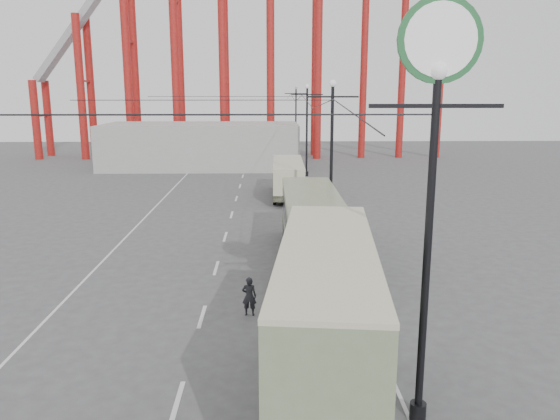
{
  "coord_description": "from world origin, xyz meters",
  "views": [
    {
      "loc": [
        1.61,
        -16.03,
        8.65
      ],
      "look_at": [
        2.19,
        9.79,
        3.0
      ],
      "focal_mm": 35.0,
      "sensor_mm": 36.0,
      "label": 1
    }
  ],
  "objects_px": {
    "double_decker_bus": "(326,327)",
    "pedestrian": "(249,296)",
    "single_decker_cream": "(288,177)",
    "lamp_post_near": "(435,125)",
    "single_decker_green": "(313,225)"
  },
  "relations": [
    {
      "from": "double_decker_bus",
      "to": "single_decker_cream",
      "type": "height_order",
      "value": "double_decker_bus"
    },
    {
      "from": "double_decker_bus",
      "to": "pedestrian",
      "type": "height_order",
      "value": "double_decker_bus"
    },
    {
      "from": "single_decker_cream",
      "to": "single_decker_green",
      "type": "bearing_deg",
      "value": -86.88
    },
    {
      "from": "double_decker_bus",
      "to": "pedestrian",
      "type": "xyz_separation_m",
      "value": [
        -2.22,
        7.28,
        -1.99
      ]
    },
    {
      "from": "lamp_post_near",
      "to": "single_decker_green",
      "type": "height_order",
      "value": "lamp_post_near"
    },
    {
      "from": "lamp_post_near",
      "to": "single_decker_cream",
      "type": "height_order",
      "value": "lamp_post_near"
    },
    {
      "from": "single_decker_cream",
      "to": "lamp_post_near",
      "type": "bearing_deg",
      "value": -84.6
    },
    {
      "from": "lamp_post_near",
      "to": "double_decker_bus",
      "type": "height_order",
      "value": "lamp_post_near"
    },
    {
      "from": "lamp_post_near",
      "to": "single_decker_green",
      "type": "bearing_deg",
      "value": 97.09
    },
    {
      "from": "single_decker_cream",
      "to": "pedestrian",
      "type": "distance_m",
      "value": 24.56
    },
    {
      "from": "lamp_post_near",
      "to": "pedestrian",
      "type": "bearing_deg",
      "value": 123.64
    },
    {
      "from": "double_decker_bus",
      "to": "single_decker_cream",
      "type": "bearing_deg",
      "value": 95.74
    },
    {
      "from": "single_decker_green",
      "to": "single_decker_cream",
      "type": "xyz_separation_m",
      "value": [
        -0.59,
        17.66,
        -0.28
      ]
    },
    {
      "from": "double_decker_bus",
      "to": "single_decker_green",
      "type": "xyz_separation_m",
      "value": [
        0.8,
        14.04,
        -0.81
      ]
    },
    {
      "from": "pedestrian",
      "to": "single_decker_green",
      "type": "bearing_deg",
      "value": -110.54
    }
  ]
}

